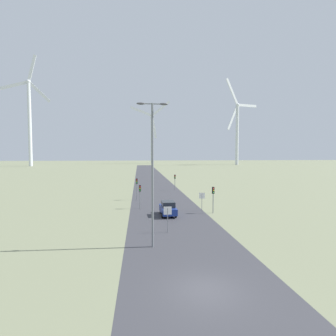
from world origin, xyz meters
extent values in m
plane|color=#757A5B|center=(0.00, 0.00, 0.00)|extent=(600.00, 600.00, 0.00)
cube|color=#38383D|center=(0.00, 48.00, 0.00)|extent=(10.00, 240.00, 0.01)
cylinder|color=slate|center=(-2.64, 7.33, 5.98)|extent=(0.18, 0.18, 11.96)
cylinder|color=slate|center=(-2.64, 7.33, 11.91)|extent=(1.88, 0.10, 0.10)
ellipsoid|color=#4C4C51|center=(-3.58, 7.33, 11.91)|extent=(0.70, 0.32, 0.20)
ellipsoid|color=#4C4C51|center=(-1.70, 7.33, 11.91)|extent=(0.70, 0.32, 0.20)
cylinder|color=slate|center=(-0.96, 11.17, 1.22)|extent=(0.07, 0.07, 2.44)
cube|color=white|center=(-0.96, 11.16, 2.21)|extent=(0.81, 0.01, 0.81)
cube|color=red|center=(-0.96, 11.17, 2.21)|extent=(0.76, 0.02, 0.76)
cylinder|color=slate|center=(4.81, 20.54, 1.17)|extent=(0.07, 0.07, 2.34)
cube|color=white|center=(4.81, 20.53, 2.11)|extent=(0.81, 0.01, 0.81)
cube|color=red|center=(4.81, 20.54, 2.11)|extent=(0.76, 0.02, 0.76)
cylinder|color=slate|center=(-3.63, 22.98, 1.69)|extent=(0.11, 0.11, 3.38)
cube|color=black|center=(-3.63, 22.98, 2.93)|extent=(0.28, 0.24, 0.90)
sphere|color=red|center=(-3.63, 22.84, 3.20)|extent=(0.16, 0.16, 0.16)
sphere|color=gold|center=(-3.63, 22.84, 2.93)|extent=(0.16, 0.16, 0.16)
sphere|color=green|center=(-3.63, 22.84, 2.66)|extent=(0.16, 0.16, 0.16)
cylinder|color=slate|center=(5.94, 19.00, 1.74)|extent=(0.11, 0.11, 3.48)
cube|color=black|center=(5.94, 19.00, 3.03)|extent=(0.28, 0.24, 0.90)
sphere|color=red|center=(5.94, 18.87, 3.30)|extent=(0.16, 0.16, 0.16)
sphere|color=gold|center=(5.94, 18.87, 3.03)|extent=(0.16, 0.16, 0.16)
sphere|color=green|center=(5.94, 18.87, 2.76)|extent=(0.16, 0.16, 0.16)
cylinder|color=slate|center=(-4.13, 30.15, 1.83)|extent=(0.11, 0.11, 3.66)
cube|color=black|center=(-4.13, 30.15, 3.21)|extent=(0.28, 0.24, 0.90)
sphere|color=red|center=(-4.13, 30.01, 3.48)|extent=(0.16, 0.16, 0.16)
sphere|color=gold|center=(-4.13, 30.01, 3.21)|extent=(0.16, 0.16, 0.16)
sphere|color=green|center=(-4.13, 30.01, 2.94)|extent=(0.16, 0.16, 0.16)
cylinder|color=slate|center=(3.98, 41.61, 1.67)|extent=(0.11, 0.11, 3.33)
cube|color=black|center=(3.98, 41.61, 2.88)|extent=(0.28, 0.24, 0.90)
sphere|color=red|center=(3.98, 41.47, 3.15)|extent=(0.16, 0.16, 0.16)
sphere|color=gold|center=(3.98, 41.47, 2.88)|extent=(0.16, 0.16, 0.16)
sphere|color=green|center=(3.98, 41.47, 2.61)|extent=(0.16, 0.16, 0.16)
cube|color=navy|center=(-0.12, 18.46, 0.73)|extent=(1.94, 4.16, 0.80)
cube|color=#1E2328|center=(-0.12, 18.31, 1.48)|extent=(1.63, 2.15, 0.70)
cylinder|color=black|center=(-0.95, 19.73, 0.33)|extent=(0.22, 0.66, 0.66)
cylinder|color=black|center=(0.71, 19.73, 0.33)|extent=(0.22, 0.66, 0.66)
cylinder|color=black|center=(-0.95, 17.18, 0.33)|extent=(0.22, 0.66, 0.66)
cylinder|color=black|center=(0.71, 17.18, 0.33)|extent=(0.22, 0.66, 0.66)
cylinder|color=silver|center=(-72.43, 161.42, 26.61)|extent=(2.20, 2.20, 53.22)
sphere|color=silver|center=(-72.43, 161.42, 53.22)|extent=(2.60, 2.60, 2.60)
cube|color=silver|center=(-70.23, 161.49, 61.86)|extent=(5.83, 0.67, 16.45)
cube|color=silver|center=(-81.00, 161.17, 50.81)|extent=(16.39, 0.98, 6.21)
cube|color=silver|center=(-66.05, 161.61, 47.01)|extent=(13.09, 0.88, 12.82)
cylinder|color=silver|center=(7.17, 201.96, 19.58)|extent=(2.20, 2.20, 39.15)
sphere|color=silver|center=(7.17, 201.96, 39.15)|extent=(2.60, 2.60, 2.60)
cube|color=silver|center=(14.61, 202.30, 45.27)|extent=(15.04, 1.18, 12.80)
cube|color=silver|center=(-1.85, 201.55, 42.54)|extent=(17.47, 1.29, 8.01)
cube|color=silver|center=(8.74, 202.03, 29.64)|extent=(4.73, 0.71, 18.03)
cylinder|color=silver|center=(66.81, 168.64, 21.49)|extent=(2.20, 2.20, 42.97)
sphere|color=silver|center=(66.81, 168.64, 42.97)|extent=(2.60, 2.60, 2.60)
cube|color=silver|center=(61.76, 166.12, 51.72)|extent=(11.05, 5.84, 17.38)
cube|color=silver|center=(62.56, 166.52, 33.71)|extent=(9.64, 5.14, 18.20)
cube|color=silver|center=(76.12, 173.28, 43.49)|extent=(17.76, 9.19, 2.76)
camera|label=1|loc=(-3.76, -14.30, 7.81)|focal=28.00mm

